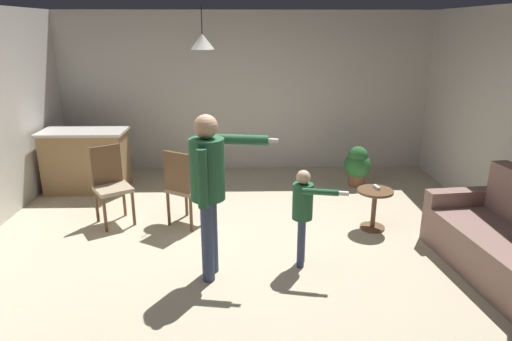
{
  "coord_description": "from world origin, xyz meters",
  "views": [
    {
      "loc": [
        -0.01,
        -4.6,
        2.45
      ],
      "look_at": [
        0.1,
        -0.11,
        1.0
      ],
      "focal_mm": 31.58,
      "sensor_mm": 36.0,
      "label": 1
    }
  ],
  "objects": [
    {
      "name": "spare_remote_on_table",
      "position": [
        1.62,
        0.61,
        0.54
      ],
      "size": [
        0.06,
        0.13,
        0.04
      ],
      "primitive_type": "cube",
      "rotation": [
        0.0,
        0.0,
        0.2
      ],
      "color": "white",
      "rests_on": "side_table_by_couch"
    },
    {
      "name": "person_child",
      "position": [
        0.59,
        -0.31,
        0.66
      ],
      "size": [
        0.53,
        0.38,
        1.06
      ],
      "rotation": [
        0.0,
        0.0,
        -1.77
      ],
      "color": "#384260",
      "rests_on": "ground"
    },
    {
      "name": "side_table_by_couch",
      "position": [
        1.59,
        0.56,
        0.33
      ],
      "size": [
        0.44,
        0.44,
        0.52
      ],
      "color": "brown",
      "rests_on": "ground"
    },
    {
      "name": "person_adult",
      "position": [
        -0.36,
        -0.51,
        1.04
      ],
      "size": [
        0.85,
        0.48,
        1.67
      ],
      "rotation": [
        0.0,
        0.0,
        -1.73
      ],
      "color": "#384260",
      "rests_on": "ground"
    },
    {
      "name": "ceiling_light_pendant",
      "position": [
        -0.56,
        1.58,
        2.25
      ],
      "size": [
        0.32,
        0.32,
        0.55
      ],
      "color": "silver"
    },
    {
      "name": "potted_plant_corner",
      "position": [
        1.77,
        2.18,
        0.35
      ],
      "size": [
        0.42,
        0.42,
        0.64
      ],
      "color": "brown",
      "rests_on": "ground"
    },
    {
      "name": "dining_chair_by_counter",
      "position": [
        -1.73,
        0.87,
        0.55
      ],
      "size": [
        0.58,
        0.58,
        1.0
      ],
      "rotation": [
        0.0,
        0.0,
        3.71
      ],
      "color": "brown",
      "rests_on": "ground"
    },
    {
      "name": "dining_chair_near_wall",
      "position": [
        -0.78,
        0.72,
        0.55
      ],
      "size": [
        0.58,
        0.58,
        1.0
      ],
      "rotation": [
        0.0,
        0.0,
        5.73
      ],
      "color": "brown",
      "rests_on": "ground"
    },
    {
      "name": "couch_floral",
      "position": [
        2.67,
        -0.56,
        0.33
      ],
      "size": [
        1.04,
        1.88,
        1.0
      ],
      "rotation": [
        0.0,
        0.0,
        1.68
      ],
      "color": "#8C6B60",
      "rests_on": "ground"
    },
    {
      "name": "wall_back",
      "position": [
        0.0,
        3.2,
        1.35
      ],
      "size": [
        6.4,
        0.1,
        2.7
      ],
      "primitive_type": "cube",
      "color": "beige",
      "rests_on": "ground"
    },
    {
      "name": "ground",
      "position": [
        0.0,
        0.0,
        0.0
      ],
      "size": [
        7.68,
        7.68,
        0.0
      ],
      "primitive_type": "plane",
      "color": "beige"
    },
    {
      "name": "kitchen_counter",
      "position": [
        -2.45,
        2.09,
        0.48
      ],
      "size": [
        1.26,
        0.66,
        0.95
      ],
      "color": "#99754C",
      "rests_on": "ground"
    }
  ]
}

